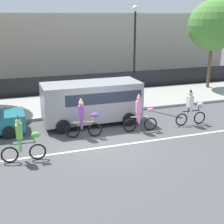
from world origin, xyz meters
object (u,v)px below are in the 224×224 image
(parade_cyclist_purple, at_px, (84,120))
(street_lamp_post, at_px, (135,41))
(parade_cyclist_zebra, at_px, (192,109))
(parade_cyclist_lime, at_px, (23,141))
(parked_van_grey, at_px, (93,100))
(parade_cyclist_pink, at_px, (141,115))

(parade_cyclist_purple, height_order, street_lamp_post, street_lamp_post)
(parade_cyclist_zebra, relative_size, street_lamp_post, 0.33)
(parade_cyclist_lime, xyz_separation_m, parked_van_grey, (3.75, 3.47, 0.44))
(parade_cyclist_purple, height_order, parked_van_grey, parked_van_grey)
(parade_cyclist_purple, relative_size, street_lamp_post, 0.33)
(parade_cyclist_lime, height_order, street_lamp_post, street_lamp_post)
(parade_cyclist_purple, relative_size, parked_van_grey, 0.38)
(parade_cyclist_lime, distance_m, street_lamp_post, 9.51)
(parade_cyclist_lime, xyz_separation_m, parade_cyclist_pink, (5.62, 1.56, 0.00))
(parade_cyclist_pink, height_order, parked_van_grey, parked_van_grey)
(parade_cyclist_zebra, bearing_deg, parade_cyclist_pink, -179.76)
(parade_cyclist_purple, distance_m, parade_cyclist_pink, 2.80)
(parked_van_grey, bearing_deg, parade_cyclist_pink, -45.68)
(parade_cyclist_purple, xyz_separation_m, parade_cyclist_zebra, (5.65, -0.11, 0.00))
(parade_cyclist_zebra, bearing_deg, street_lamp_post, 110.20)
(parade_cyclist_pink, xyz_separation_m, street_lamp_post, (1.35, 4.10, 3.15))
(parade_cyclist_lime, distance_m, parade_cyclist_zebra, 8.62)
(parade_cyclist_zebra, bearing_deg, parade_cyclist_purple, 178.86)
(parade_cyclist_zebra, relative_size, parked_van_grey, 0.38)
(parade_cyclist_pink, distance_m, parked_van_grey, 2.71)
(parade_cyclist_purple, xyz_separation_m, street_lamp_post, (4.15, 3.97, 3.15))
(parade_cyclist_pink, xyz_separation_m, parade_cyclist_zebra, (2.85, 0.01, 0.00))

